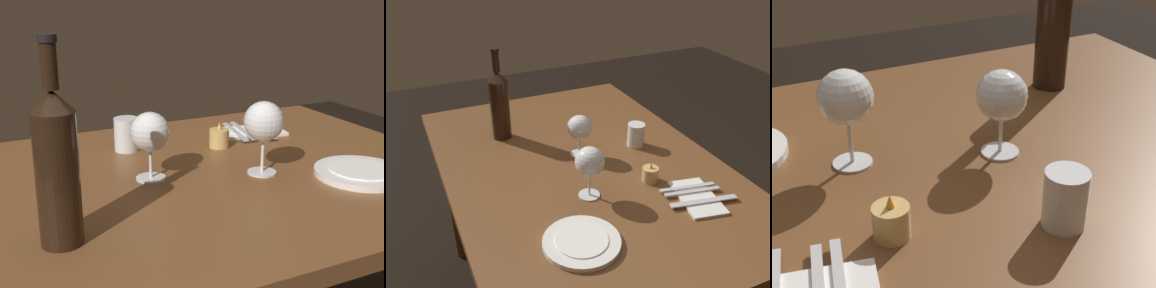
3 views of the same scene
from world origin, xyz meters
The scene contains 11 objects.
dining_table centered at (0.00, 0.00, 0.65)m, with size 1.30×0.90×0.74m.
wine_glass_left centered at (0.16, -0.06, 0.86)m, with size 0.09×0.09×0.17m.
wine_glass_right centered at (-0.07, 0.02, 0.84)m, with size 0.09×0.09×0.15m.
wine_bottle centered at (-0.32, -0.19, 0.88)m, with size 0.07×0.07×0.34m.
water_tumbler centered at (-0.05, 0.24, 0.78)m, with size 0.06×0.06×0.08m.
votive_candle centered at (0.17, 0.16, 0.76)m, with size 0.05×0.05×0.07m.
dinner_plate centered at (0.35, -0.17, 0.75)m, with size 0.21×0.21×0.02m.
folded_napkin centered at (0.31, 0.23, 0.74)m, with size 0.21×0.14×0.01m.
fork_inner centered at (0.29, 0.23, 0.75)m, with size 0.05×0.18×0.00m.
fork_outer centered at (0.26, 0.23, 0.75)m, with size 0.05×0.18×0.00m.
table_knife centered at (0.34, 0.23, 0.75)m, with size 0.06×0.21×0.00m.
Camera 1 is at (-0.48, -1.02, 1.17)m, focal length 50.55 mm.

